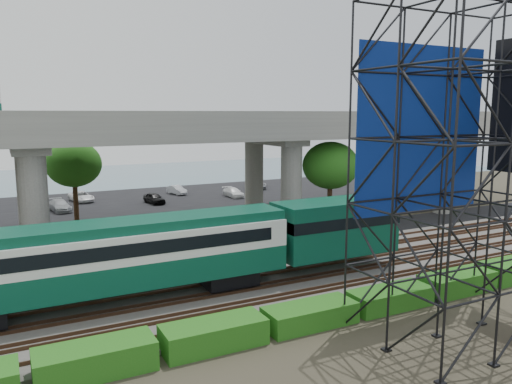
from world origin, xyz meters
TOP-DOWN VIEW (x-y plane):
  - ground at (0.00, 0.00)m, footprint 140.00×140.00m
  - ballast_bed at (0.00, 2.00)m, footprint 90.00×12.00m
  - service_road at (0.00, 10.50)m, footprint 90.00×5.00m
  - parking_lot at (0.00, 34.00)m, footprint 90.00×18.00m
  - harbor_water at (0.00, 56.00)m, footprint 140.00×40.00m
  - rail_tracks at (0.00, 2.00)m, footprint 90.00×9.52m
  - commuter_train at (-4.90, 2.00)m, footprint 29.30×3.06m
  - overpass at (-1.28, 16.00)m, footprint 80.00×12.00m
  - scaffold_tower at (7.02, -7.98)m, footprint 9.36×6.36m
  - hedge_strip at (1.01, -4.30)m, footprint 34.60×1.80m
  - trees at (-4.67, 16.17)m, footprint 40.94×16.94m
  - suv at (-6.49, 9.59)m, footprint 5.70×3.94m
  - parked_cars at (0.61, 33.58)m, footprint 40.59×9.51m

SIDE VIEW (x-z plane):
  - ground at x=0.00m, z-range 0.00..0.00m
  - harbor_water at x=0.00m, z-range 0.00..0.03m
  - service_road at x=0.00m, z-range 0.00..0.08m
  - parking_lot at x=0.00m, z-range 0.00..0.08m
  - ballast_bed at x=0.00m, z-range 0.00..0.20m
  - rail_tracks at x=0.00m, z-range 0.20..0.36m
  - hedge_strip at x=1.01m, z-range -0.04..1.16m
  - parked_cars at x=0.61m, z-range 0.04..1.29m
  - suv at x=-6.49m, z-range 0.08..1.53m
  - commuter_train at x=-4.90m, z-range 0.73..5.03m
  - trees at x=-4.67m, z-range 1.73..9.42m
  - scaffold_tower at x=7.02m, z-range -0.03..14.97m
  - overpass at x=-1.28m, z-range 2.01..14.41m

